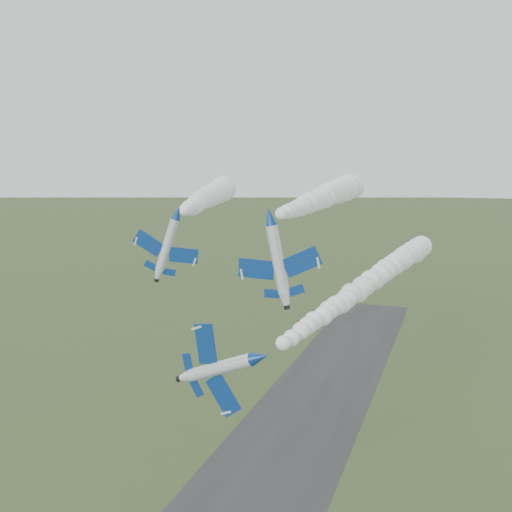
# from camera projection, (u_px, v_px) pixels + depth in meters

# --- Properties ---
(runway) EXTENTS (24.00, 260.00, 0.04)m
(runway) POSITION_uv_depth(u_px,v_px,m) (269.00, 473.00, 99.11)
(runway) COLOR #2E2D30
(runway) RESTS_ON ground
(jet_lead) EXTENTS (5.37, 13.40, 10.28)m
(jet_lead) POSITION_uv_depth(u_px,v_px,m) (260.00, 357.00, 62.91)
(jet_lead) COLOR silver
(smoke_trail_jet_lead) EXTENTS (15.55, 72.90, 4.74)m
(smoke_trail_jet_lead) POSITION_uv_depth(u_px,v_px,m) (373.00, 280.00, 97.17)
(smoke_trail_jet_lead) COLOR white
(jet_pair_left) EXTENTS (9.52, 11.72, 3.86)m
(jet_pair_left) POSITION_uv_depth(u_px,v_px,m) (177.00, 213.00, 82.41)
(jet_pair_left) COLOR silver
(smoke_trail_jet_pair_left) EXTENTS (20.78, 59.71, 5.72)m
(smoke_trail_jet_pair_left) POSITION_uv_depth(u_px,v_px,m) (210.00, 196.00, 114.35)
(smoke_trail_jet_pair_left) COLOR white
(jet_pair_right) EXTENTS (11.66, 14.26, 4.03)m
(jet_pair_right) POSITION_uv_depth(u_px,v_px,m) (269.00, 217.00, 77.59)
(jet_pair_right) COLOR silver
(smoke_trail_jet_pair_right) EXTENTS (8.18, 64.91, 5.71)m
(smoke_trail_jet_pair_right) POSITION_uv_depth(u_px,v_px,m) (325.00, 196.00, 110.95)
(smoke_trail_jet_pair_right) COLOR white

